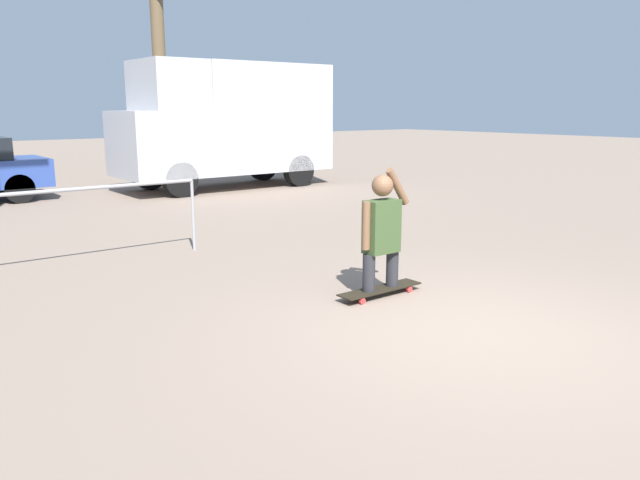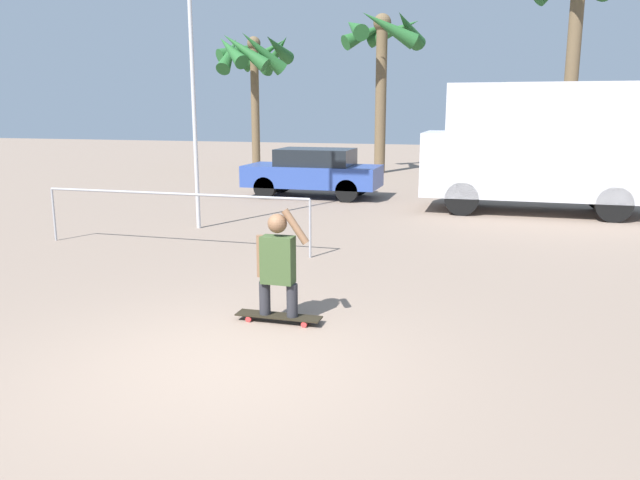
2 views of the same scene
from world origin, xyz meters
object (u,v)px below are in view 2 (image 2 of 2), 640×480
Objects in this scene: camper_van at (543,144)px; palm_tree_far_left at (254,56)px; skateboard at (279,316)px; person_skateboarder at (278,260)px; palm_tree_center_background at (382,43)px; flagpole at (194,35)px; parked_car_blue at (313,172)px.

camper_van is 13.99m from palm_tree_far_left.
palm_tree_far_left reaches higher than skateboard.
person_skateboarder is 10.32m from camper_van.
person_skateboarder is 0.24× the size of palm_tree_far_left.
palm_tree_center_background is (-5.71, 8.71, 3.40)m from camper_van.
palm_tree_far_left is at bearing 143.23° from camper_van.
flagpole is (-3.73, 5.39, 4.03)m from skateboard.
skateboard is 0.72m from person_skateboarder.
palm_tree_far_left is at bearing 123.40° from parked_car_blue.
person_skateboarder is at bearing -83.39° from palm_tree_center_background.
skateboard is 0.80× the size of person_skateboarder.
person_skateboarder is 18.97m from palm_tree_center_background.
camper_van is at bearing 69.58° from person_skateboarder.
palm_tree_center_background is 5.29m from palm_tree_far_left.
palm_tree_far_left reaches higher than person_skateboarder.
palm_tree_far_left is (-10.95, 8.18, 2.95)m from camper_van.
skateboard is 19.15m from palm_tree_center_background.
camper_van is at bearing -36.77° from palm_tree_far_left.
palm_tree_center_background reaches higher than person_skateboarder.
parked_car_blue is (-2.74, 10.79, -0.04)m from person_skateboarder.
parked_car_blue is at bearing -94.62° from palm_tree_center_background.
flagpole reaches higher than palm_tree_center_background.
flagpole is at bearing -73.67° from palm_tree_far_left.
camper_van is at bearing -10.39° from parked_car_blue.
skateboard is 0.19× the size of palm_tree_far_left.
parked_car_blue is 9.28m from palm_tree_far_left.
camper_van is (3.58, 9.63, 1.66)m from skateboard.
parked_car_blue is 0.63× the size of palm_tree_center_background.
person_skateboarder is 0.21× the size of palm_tree_center_background.
palm_tree_center_background is (0.61, 7.56, 4.37)m from parked_car_blue.
camper_van reaches higher than parked_car_blue.
flagpole is at bearing -97.04° from palm_tree_center_background.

